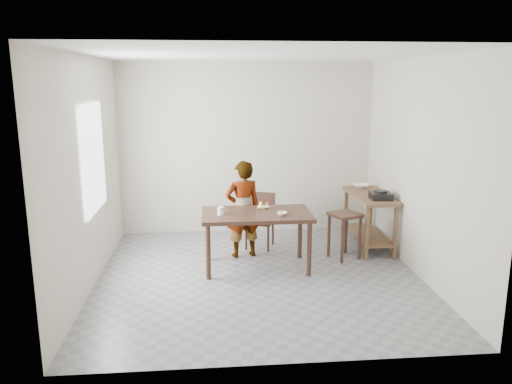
{
  "coord_description": "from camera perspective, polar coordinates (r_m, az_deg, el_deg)",
  "views": [
    {
      "loc": [
        -0.57,
        -5.87,
        2.41
      ],
      "look_at": [
        0.0,
        0.4,
        1.0
      ],
      "focal_mm": 35.0,
      "sensor_mm": 36.0,
      "label": 1
    }
  ],
  "objects": [
    {
      "name": "wall_right",
      "position": [
        6.5,
        18.38,
        2.6
      ],
      "size": [
        0.04,
        4.0,
        2.7
      ],
      "primitive_type": "cube",
      "color": "beige",
      "rests_on": "ground"
    },
    {
      "name": "dining_chair",
      "position": [
        7.32,
        0.43,
        -3.34
      ],
      "size": [
        0.49,
        0.49,
        0.79
      ],
      "primitive_type": null,
      "rotation": [
        0.0,
        0.0,
        -0.33
      ],
      "color": "#372219",
      "rests_on": "floor"
    },
    {
      "name": "child",
      "position": [
        6.87,
        -1.51,
        -1.99
      ],
      "size": [
        0.56,
        0.43,
        1.35
      ],
      "primitive_type": "imported",
      "rotation": [
        0.0,
        0.0,
        3.38
      ],
      "color": "white",
      "rests_on": "floor"
    },
    {
      "name": "glass_tumbler",
      "position": [
        6.31,
        -4.05,
        -2.17
      ],
      "size": [
        0.1,
        0.1,
        0.1
      ],
      "primitive_type": "cylinder",
      "rotation": [
        0.0,
        0.0,
        0.26
      ],
      "color": "white",
      "rests_on": "dining_table"
    },
    {
      "name": "wall_front",
      "position": [
        4.03,
        3.15,
        -2.65
      ],
      "size": [
        4.0,
        0.04,
        2.7
      ],
      "primitive_type": "cube",
      "color": "beige",
      "rests_on": "ground"
    },
    {
      "name": "window_pane",
      "position": [
        6.29,
        -18.04,
        3.69
      ],
      "size": [
        0.02,
        1.1,
        1.3
      ],
      "primitive_type": "cube",
      "color": "white",
      "rests_on": "wall_left"
    },
    {
      "name": "small_bowl",
      "position": [
        6.3,
        2.98,
        -2.47
      ],
      "size": [
        0.13,
        0.13,
        0.04
      ],
      "primitive_type": "imported",
      "rotation": [
        0.0,
        0.0,
        -0.06
      ],
      "color": "white",
      "rests_on": "dining_table"
    },
    {
      "name": "serving_bowl",
      "position": [
        7.8,
        11.84,
        0.67
      ],
      "size": [
        0.25,
        0.25,
        0.06
      ],
      "primitive_type": "imported",
      "rotation": [
        0.0,
        0.0,
        -0.04
      ],
      "color": "white",
      "rests_on": "prep_counter"
    },
    {
      "name": "gas_burner",
      "position": [
        7.13,
        14.07,
        -0.41
      ],
      "size": [
        0.3,
        0.3,
        0.09
      ],
      "primitive_type": "cube",
      "rotation": [
        0.0,
        0.0,
        -0.07
      ],
      "color": "black",
      "rests_on": "prep_counter"
    },
    {
      "name": "dining_table",
      "position": [
        6.52,
        0.08,
        -5.56
      ],
      "size": [
        1.4,
        0.8,
        0.75
      ],
      "primitive_type": null,
      "color": "#372219",
      "rests_on": "floor"
    },
    {
      "name": "banana",
      "position": [
        6.59,
        0.83,
        -1.69
      ],
      "size": [
        0.18,
        0.14,
        0.06
      ],
      "primitive_type": null,
      "rotation": [
        0.0,
        0.0,
        -0.09
      ],
      "color": "#F0CA4D",
      "rests_on": "dining_table"
    },
    {
      "name": "stool",
      "position": [
        7.0,
        10.06,
        -4.94
      ],
      "size": [
        0.48,
        0.48,
        0.64
      ],
      "primitive_type": null,
      "rotation": [
        0.0,
        0.0,
        0.4
      ],
      "color": "#372219",
      "rests_on": "floor"
    },
    {
      "name": "ceiling",
      "position": [
        5.9,
        0.37,
        15.64
      ],
      "size": [
        4.0,
        4.0,
        0.04
      ],
      "primitive_type": "cube",
      "color": "white",
      "rests_on": "wall_back"
    },
    {
      "name": "wall_left",
      "position": [
        6.13,
        -18.8,
        2.0
      ],
      "size": [
        0.04,
        4.0,
        2.7
      ],
      "primitive_type": "cube",
      "color": "beige",
      "rests_on": "ground"
    },
    {
      "name": "floor",
      "position": [
        6.38,
        0.33,
        -9.78
      ],
      "size": [
        4.0,
        4.0,
        0.04
      ],
      "primitive_type": "cube",
      "color": "slate",
      "rests_on": "ground"
    },
    {
      "name": "wall_back",
      "position": [
        7.98,
        -1.07,
        5.0
      ],
      "size": [
        4.0,
        0.04,
        2.7
      ],
      "primitive_type": "cube",
      "color": "beige",
      "rests_on": "ground"
    },
    {
      "name": "prep_counter",
      "position": [
        7.51,
        12.77,
        -3.21
      ],
      "size": [
        0.5,
        1.2,
        0.8
      ],
      "primitive_type": null,
      "color": "brown",
      "rests_on": "floor"
    }
  ]
}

